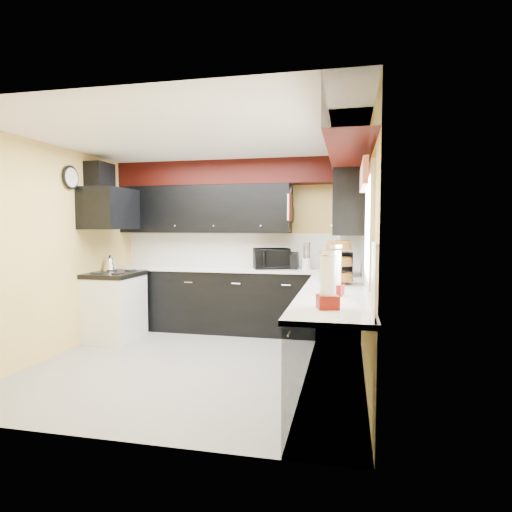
{
  "coord_description": "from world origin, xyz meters",
  "views": [
    {
      "loc": [
        1.61,
        -4.5,
        1.55
      ],
      "look_at": [
        0.5,
        0.66,
        1.18
      ],
      "focal_mm": 30.0,
      "sensor_mm": 36.0,
      "label": 1
    }
  ],
  "objects_px": {
    "microwave": "(339,264)",
    "knife_block": "(294,261)",
    "toaster_oven": "(272,258)",
    "kettle": "(110,264)",
    "utensil_crock": "(307,264)"
  },
  "relations": [
    {
      "from": "microwave",
      "to": "knife_block",
      "type": "height_order",
      "value": "microwave"
    },
    {
      "from": "microwave",
      "to": "knife_block",
      "type": "relative_size",
      "value": 2.18
    },
    {
      "from": "toaster_oven",
      "to": "utensil_crock",
      "type": "xyz_separation_m",
      "value": [
        0.51,
        -0.02,
        -0.07
      ]
    },
    {
      "from": "kettle",
      "to": "knife_block",
      "type": "bearing_deg",
      "value": 11.45
    },
    {
      "from": "microwave",
      "to": "knife_block",
      "type": "xyz_separation_m",
      "value": [
        -0.63,
        0.57,
        -0.02
      ]
    },
    {
      "from": "knife_block",
      "to": "kettle",
      "type": "bearing_deg",
      "value": -165.63
    },
    {
      "from": "utensil_crock",
      "to": "knife_block",
      "type": "distance_m",
      "value": 0.18
    },
    {
      "from": "toaster_oven",
      "to": "kettle",
      "type": "xyz_separation_m",
      "value": [
        -2.22,
        -0.57,
        -0.08
      ]
    },
    {
      "from": "utensil_crock",
      "to": "knife_block",
      "type": "height_order",
      "value": "knife_block"
    },
    {
      "from": "microwave",
      "to": "knife_block",
      "type": "bearing_deg",
      "value": 47.45
    },
    {
      "from": "toaster_oven",
      "to": "microwave",
      "type": "bearing_deg",
      "value": -52.07
    },
    {
      "from": "knife_block",
      "to": "microwave",
      "type": "bearing_deg",
      "value": -39.2
    },
    {
      "from": "toaster_oven",
      "to": "utensil_crock",
      "type": "relative_size",
      "value": 3.27
    },
    {
      "from": "toaster_oven",
      "to": "kettle",
      "type": "bearing_deg",
      "value": 174.99
    },
    {
      "from": "utensil_crock",
      "to": "kettle",
      "type": "relative_size",
      "value": 0.8
    }
  ]
}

